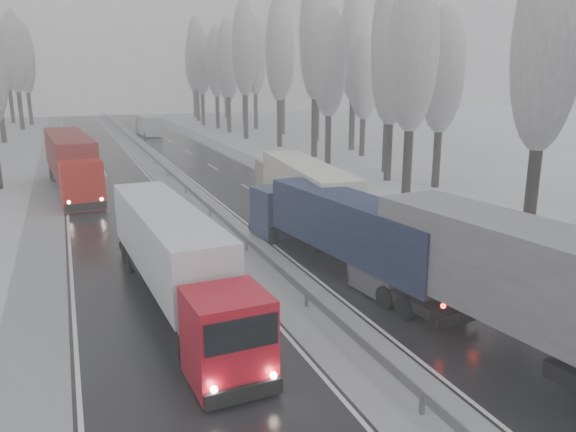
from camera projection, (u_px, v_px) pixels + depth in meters
carriageway_right at (274, 204)px, 40.85m from camera, size 7.50×200.00×0.03m
carriageway_left at (125, 217)px, 37.09m from camera, size 7.50×200.00×0.03m
median_slush at (203, 210)px, 38.97m from camera, size 3.00×200.00×0.04m
shoulder_right at (335, 198)px, 42.62m from camera, size 2.40×200.00×0.04m
shoulder_left at (44, 224)px, 35.32m from camera, size 2.40×200.00×0.04m
median_guardrail at (203, 202)px, 38.82m from camera, size 0.12×200.00×0.76m
tree_16 at (548, 44)px, 28.82m from camera, size 3.60×3.60×16.53m
tree_18 at (413, 52)px, 38.87m from camera, size 3.60×3.60×16.58m
tree_19 at (442, 71)px, 44.76m from camera, size 3.60×3.60×14.57m
tree_20 at (392, 63)px, 47.54m from camera, size 3.60×3.60×15.71m
tree_21 at (391, 43)px, 51.49m from camera, size 3.60×3.60×18.62m
tree_22 at (329, 63)px, 56.61m from camera, size 3.60×3.60×15.86m
tree_23 at (364, 78)px, 62.83m from camera, size 3.60×3.60×13.55m
tree_24 at (315, 36)px, 61.09m from camera, size 3.60×3.60×20.49m
tree_25 at (354, 46)px, 67.33m from camera, size 3.60×3.60×19.44m
tree_26 at (279, 50)px, 70.47m from camera, size 3.60×3.60×18.78m
tree_27 at (318, 58)px, 76.81m from camera, size 3.60×3.60×17.62m
tree_28 at (244, 49)px, 79.53m from camera, size 3.60×3.60×19.62m
tree_29 at (283, 58)px, 86.00m from camera, size 3.60×3.60×18.11m
tree_30 at (228, 59)px, 88.67m from camera, size 3.60×3.60×17.86m
tree_31 at (255, 57)px, 94.27m from camera, size 3.60×3.60×18.58m
tree_32 at (216, 62)px, 95.54m from camera, size 3.60×3.60×17.33m
tree_33 at (228, 74)px, 100.74m from camera, size 3.60×3.60×14.33m
tree_34 at (201, 62)px, 101.57m from camera, size 3.60×3.60×17.63m
tree_35 at (243, 61)px, 108.38m from camera, size 3.60×3.60×18.25m
tree_36 at (196, 54)px, 110.51m from camera, size 3.60×3.60×20.23m
tree_37 at (225, 68)px, 117.21m from camera, size 3.60×3.60×16.37m
tree_38 at (193, 63)px, 120.98m from camera, size 3.60×3.60×17.97m
tree_39 at (202, 69)px, 125.88m from camera, size 3.60×3.60×16.19m
tree_74 at (14, 53)px, 92.95m from camera, size 3.60×3.60×19.68m
tree_76 at (24, 59)px, 101.96m from camera, size 3.60×3.60×18.55m
tree_78 at (6, 56)px, 106.48m from camera, size 3.60×3.60×19.55m
truck_grey_tarp at (529, 284)px, 17.95m from camera, size 4.91×17.81×4.53m
truck_blue_box at (342, 226)px, 26.54m from camera, size 4.05×14.76×3.75m
truck_cream_box at (301, 187)px, 35.17m from camera, size 4.01×15.59×3.97m
box_truck_distant at (148, 126)px, 85.96m from camera, size 2.99×8.15×2.99m
truck_red_white at (173, 253)px, 22.46m from camera, size 3.16×15.07×3.84m
truck_red_red at (71, 160)px, 44.35m from camera, size 4.06×17.74×4.52m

